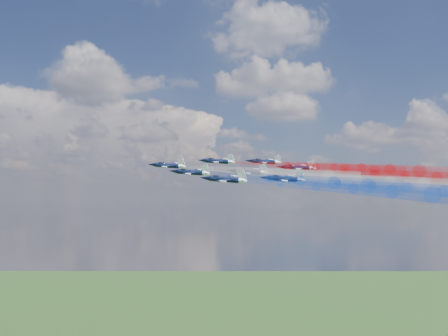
{
  "coord_description": "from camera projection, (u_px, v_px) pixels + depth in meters",
  "views": [
    {
      "loc": [
        -27.86,
        -133.27,
        143.76
      ],
      "look_at": [
        -20.37,
        23.88,
        153.9
      ],
      "focal_mm": 39.75,
      "sensor_mm": 36.0,
      "label": 1
    }
  ],
  "objects": [
    {
      "name": "trail_lead",
      "position": [
        268.0,
        173.0,
        152.16
      ],
      "size": [
        53.11,
        23.37,
        9.88
      ],
      "primitive_type": null,
      "rotation": [
        0.09,
        -0.18,
        1.21
      ],
      "color": "white"
    },
    {
      "name": "trail_outer_left",
      "position": [
        353.0,
        189.0,
        122.91
      ],
      "size": [
        53.11,
        23.37,
        9.88
      ],
      "primitive_type": null,
      "rotation": [
        0.09,
        -0.18,
        1.21
      ],
      "color": "blue"
    },
    {
      "name": "trail_rear_left",
      "position": [
        408.0,
        188.0,
        132.48
      ],
      "size": [
        53.11,
        23.37,
        9.88
      ],
      "primitive_type": null,
      "rotation": [
        0.09,
        -0.18,
        1.21
      ],
      "color": "blue"
    },
    {
      "name": "jet_inner_left",
      "position": [
        191.0,
        172.0,
        149.71
      ],
      "size": [
        16.67,
        15.37,
        6.68
      ],
      "primitive_type": null,
      "rotation": [
        0.09,
        -0.18,
        1.21
      ],
      "color": "black"
    },
    {
      "name": "jet_rear_left",
      "position": [
        284.0,
        179.0,
        142.28
      ],
      "size": [
        16.67,
        15.37,
        6.68
      ],
      "primitive_type": null,
      "rotation": [
        0.09,
        -0.18,
        1.21
      ],
      "color": "black"
    },
    {
      "name": "trail_center_third",
      "position": [
        358.0,
        179.0,
        147.18
      ],
      "size": [
        53.11,
        23.37,
        9.88
      ],
      "primitive_type": null,
      "rotation": [
        0.09,
        -0.18,
        1.21
      ],
      "color": "white"
    },
    {
      "name": "jet_lead",
      "position": [
        168.0,
        166.0,
        161.96
      ],
      "size": [
        16.67,
        15.37,
        6.68
      ],
      "primitive_type": null,
      "rotation": [
        0.09,
        -0.18,
        1.21
      ],
      "color": "black"
    },
    {
      "name": "trail_outer_right",
      "position": [
        361.0,
        168.0,
        166.82
      ],
      "size": [
        53.11,
        23.37,
        9.88
      ],
      "primitive_type": null,
      "rotation": [
        0.09,
        -0.18,
        1.21
      ],
      "color": "red"
    },
    {
      "name": "jet_rear_right",
      "position": [
        298.0,
        168.0,
        163.27
      ],
      "size": [
        16.67,
        15.37,
        6.68
      ],
      "primitive_type": null,
      "rotation": [
        0.09,
        -0.18,
        1.21
      ],
      "color": "black"
    },
    {
      "name": "trail_inner_left",
      "position": [
        301.0,
        180.0,
        139.91
      ],
      "size": [
        53.11,
        23.37,
        9.88
      ],
      "primitive_type": null,
      "rotation": [
        0.09,
        -0.18,
        1.21
      ],
      "color": "blue"
    },
    {
      "name": "trail_inner_right",
      "position": [
        316.0,
        168.0,
        160.14
      ],
      "size": [
        53.11,
        23.37,
        9.88
      ],
      "primitive_type": null,
      "rotation": [
        0.09,
        -0.18,
        1.21
      ],
      "color": "red"
    },
    {
      "name": "jet_outer_left",
      "position": [
        225.0,
        179.0,
        132.71
      ],
      "size": [
        16.67,
        15.37,
        6.68
      ],
      "primitive_type": null,
      "rotation": [
        0.09,
        -0.18,
        1.21
      ],
      "color": "black"
    },
    {
      "name": "jet_center_third",
      "position": [
        249.0,
        172.0,
        156.98
      ],
      "size": [
        16.67,
        15.37,
        6.68
      ],
      "primitive_type": null,
      "rotation": [
        0.09,
        -0.18,
        1.21
      ],
      "color": "black"
    },
    {
      "name": "jet_inner_right",
      "position": [
        218.0,
        161.0,
        169.94
      ],
      "size": [
        16.67,
        15.37,
        6.68
      ],
      "primitive_type": null,
      "rotation": [
        0.09,
        -0.18,
        1.21
      ],
      "color": "black"
    },
    {
      "name": "trail_rear_right",
      "position": [
        405.0,
        175.0,
        153.47
      ],
      "size": [
        53.11,
        23.37,
        9.88
      ],
      "primitive_type": null,
      "rotation": [
        0.09,
        -0.18,
        1.21
      ],
      "color": "red"
    },
    {
      "name": "jet_outer_right",
      "position": [
        264.0,
        162.0,
        176.63
      ],
      "size": [
        16.67,
        15.37,
        6.68
      ],
      "primitive_type": null,
      "rotation": [
        0.09,
        -0.18,
        1.21
      ],
      "color": "black"
    }
  ]
}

